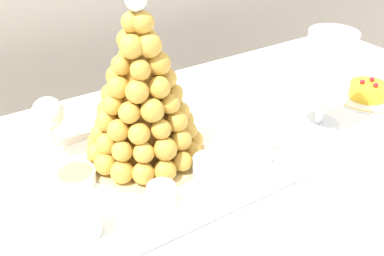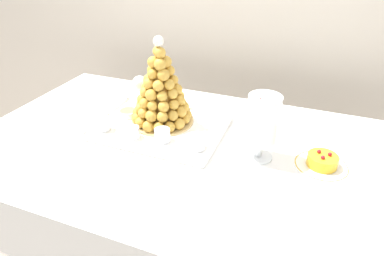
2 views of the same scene
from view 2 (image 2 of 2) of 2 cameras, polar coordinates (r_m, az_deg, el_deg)
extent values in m
cylinder|color=brown|center=(2.14, -16.00, -2.21)|extent=(0.04, 0.04, 0.76)
cylinder|color=brown|center=(1.83, 28.39, -11.53)|extent=(0.04, 0.04, 0.76)
cube|color=brown|center=(1.30, -0.77, -3.45)|extent=(1.67, 0.93, 0.02)
cube|color=white|center=(1.29, -0.77, -3.02)|extent=(1.73, 0.99, 0.00)
cube|color=white|center=(1.77, 5.29, 1.37)|extent=(1.73, 0.01, 0.28)
cube|color=white|center=(1.82, -26.77, -1.04)|extent=(0.01, 0.99, 0.28)
cube|color=white|center=(1.40, -5.76, -0.05)|extent=(0.53, 0.39, 0.01)
cube|color=white|center=(1.25, -9.73, -3.76)|extent=(0.53, 0.01, 0.02)
cube|color=white|center=(1.55, -2.60, 3.72)|extent=(0.53, 0.01, 0.02)
cube|color=white|center=(1.52, -14.84, 2.18)|extent=(0.01, 0.39, 0.02)
cube|color=white|center=(1.31, 4.77, -1.73)|extent=(0.01, 0.39, 0.02)
cylinder|color=white|center=(1.40, -5.77, 0.09)|extent=(0.36, 0.36, 0.00)
cylinder|color=tan|center=(1.44, -5.12, 1.30)|extent=(0.27, 0.27, 0.01)
cone|color=#AE7C2E|center=(1.37, -5.43, 7.24)|extent=(0.18, 0.18, 0.32)
sphere|color=gold|center=(1.38, -1.18, 1.57)|extent=(0.04, 0.04, 0.04)
sphere|color=gold|center=(1.42, -0.86, 2.29)|extent=(0.04, 0.04, 0.04)
sphere|color=gold|center=(1.46, -1.28, 3.08)|extent=(0.05, 0.05, 0.05)
sphere|color=gold|center=(1.49, -2.33, 3.77)|extent=(0.05, 0.05, 0.05)
sphere|color=gold|center=(1.51, -3.80, 4.06)|extent=(0.04, 0.04, 0.04)
sphere|color=gold|center=(1.52, -5.47, 4.18)|extent=(0.05, 0.05, 0.05)
sphere|color=gold|center=(1.51, -7.09, 3.87)|extent=(0.05, 0.05, 0.05)
sphere|color=gold|center=(1.49, -8.43, 3.34)|extent=(0.05, 0.05, 0.05)
sphere|color=gold|center=(1.45, -9.27, 2.62)|extent=(0.05, 0.05, 0.05)
sphere|color=gold|center=(1.41, -9.43, 1.66)|extent=(0.05, 0.05, 0.05)
sphere|color=gold|center=(1.38, -8.85, 0.95)|extent=(0.05, 0.05, 0.05)
sphere|color=gold|center=(1.35, -7.55, 0.28)|extent=(0.05, 0.05, 0.05)
sphere|color=gold|center=(1.33, -5.79, 0.17)|extent=(0.04, 0.04, 0.04)
sphere|color=gold|center=(1.33, -3.88, 0.18)|extent=(0.04, 0.04, 0.04)
sphere|color=gold|center=(1.35, -2.24, 0.73)|extent=(0.05, 0.05, 0.05)
sphere|color=gold|center=(1.40, -1.44, 3.71)|extent=(0.05, 0.05, 0.05)
sphere|color=gold|center=(1.44, -1.79, 4.37)|extent=(0.04, 0.04, 0.04)
sphere|color=gold|center=(1.47, -2.88, 4.97)|extent=(0.05, 0.05, 0.05)
sphere|color=gold|center=(1.49, -4.45, 5.20)|extent=(0.04, 0.04, 0.04)
sphere|color=gold|center=(1.49, -6.17, 5.19)|extent=(0.05, 0.05, 0.05)
sphere|color=gold|center=(1.47, -7.71, 4.75)|extent=(0.05, 0.05, 0.05)
sphere|color=gold|center=(1.44, -8.74, 4.07)|extent=(0.05, 0.05, 0.05)
sphere|color=gold|center=(1.40, -9.02, 3.29)|extent=(0.04, 0.04, 0.04)
sphere|color=gold|center=(1.36, -8.43, 2.57)|extent=(0.04, 0.04, 0.04)
sphere|color=gold|center=(1.33, -7.03, 2.06)|extent=(0.05, 0.05, 0.05)
sphere|color=gold|center=(1.32, -5.16, 1.95)|extent=(0.05, 0.05, 0.05)
sphere|color=gold|center=(1.33, -3.31, 2.17)|extent=(0.04, 0.04, 0.04)
sphere|color=gold|center=(1.36, -1.97, 2.80)|extent=(0.05, 0.05, 0.05)
sphere|color=gold|center=(1.41, -2.17, 5.61)|extent=(0.04, 0.04, 0.04)
sphere|color=gold|center=(1.44, -3.15, 6.24)|extent=(0.05, 0.05, 0.05)
sphere|color=gold|center=(1.46, -4.75, 6.44)|extent=(0.05, 0.05, 0.05)
sphere|color=gold|center=(1.46, -6.52, 6.35)|extent=(0.05, 0.05, 0.05)
sphere|color=gold|center=(1.43, -7.94, 5.82)|extent=(0.05, 0.05, 0.05)
sphere|color=gold|center=(1.40, -8.58, 4.97)|extent=(0.05, 0.05, 0.05)
sphere|color=gold|center=(1.36, -8.21, 4.23)|extent=(0.04, 0.04, 0.04)
sphere|color=gold|center=(1.33, -6.86, 3.83)|extent=(0.04, 0.04, 0.04)
sphere|color=gold|center=(1.32, -4.95, 3.69)|extent=(0.05, 0.05, 0.05)
sphere|color=gold|center=(1.33, -3.17, 4.05)|extent=(0.04, 0.04, 0.04)
sphere|color=gold|center=(1.37, -2.15, 4.79)|extent=(0.05, 0.05, 0.05)
sphere|color=gold|center=(1.41, -3.16, 7.38)|extent=(0.04, 0.04, 0.04)
sphere|color=gold|center=(1.43, -4.67, 7.70)|extent=(0.05, 0.05, 0.05)
sphere|color=gold|center=(1.43, -6.49, 7.57)|extent=(0.05, 0.05, 0.05)
sphere|color=gold|center=(1.40, -7.83, 7.03)|extent=(0.04, 0.04, 0.04)
sphere|color=gold|center=(1.36, -8.08, 6.15)|extent=(0.04, 0.04, 0.04)
sphere|color=gold|center=(1.32, -7.07, 5.69)|extent=(0.05, 0.05, 0.05)
sphere|color=gold|center=(1.31, -5.18, 5.48)|extent=(0.04, 0.04, 0.04)
sphere|color=gold|center=(1.33, -3.41, 5.91)|extent=(0.04, 0.04, 0.04)
sphere|color=gold|center=(1.37, -2.64, 6.68)|extent=(0.05, 0.05, 0.05)
sphere|color=gold|center=(1.40, -4.21, 8.81)|extent=(0.04, 0.04, 0.04)
sphere|color=gold|center=(1.40, -6.05, 8.94)|extent=(0.05, 0.05, 0.05)
sphere|color=gold|center=(1.38, -7.48, 8.29)|extent=(0.05, 0.05, 0.05)
sphere|color=gold|center=(1.34, -7.45, 7.61)|extent=(0.05, 0.05, 0.05)
sphere|color=gold|center=(1.31, -5.87, 7.27)|extent=(0.05, 0.05, 0.05)
sphere|color=gold|center=(1.32, -3.97, 7.50)|extent=(0.04, 0.04, 0.04)
sphere|color=gold|center=(1.36, -3.26, 8.30)|extent=(0.04, 0.04, 0.04)
sphere|color=gold|center=(1.38, -5.11, 10.21)|extent=(0.05, 0.05, 0.05)
sphere|color=gold|center=(1.36, -6.91, 9.93)|extent=(0.04, 0.04, 0.04)
sphere|color=gold|center=(1.32, -6.87, 9.23)|extent=(0.04, 0.04, 0.04)
sphere|color=gold|center=(1.31, -4.97, 9.14)|extent=(0.05, 0.05, 0.05)
sphere|color=gold|center=(1.34, -3.90, 9.86)|extent=(0.04, 0.04, 0.04)
sphere|color=gold|center=(1.35, -5.72, 11.68)|extent=(0.05, 0.05, 0.05)
sphere|color=gold|center=(1.33, -6.72, 11.23)|extent=(0.05, 0.05, 0.05)
sphere|color=gold|center=(1.31, -5.56, 10.89)|extent=(0.05, 0.05, 0.05)
sphere|color=gold|center=(1.33, -4.56, 11.34)|extent=(0.05, 0.05, 0.05)
sphere|color=gold|center=(1.33, -5.93, 13.06)|extent=(0.04, 0.04, 0.04)
sphere|color=gold|center=(1.31, -5.53, 12.82)|extent=(0.04, 0.04, 0.04)
sphere|color=white|center=(1.31, -5.82, 14.72)|extent=(0.04, 0.04, 0.04)
cylinder|color=silver|center=(1.41, -15.14, 0.75)|extent=(0.06, 0.06, 0.06)
cylinder|color=#F4EAC6|center=(1.42, -15.06, 0.20)|extent=(0.05, 0.05, 0.02)
cylinder|color=white|center=(1.41, -15.17, 0.91)|extent=(0.05, 0.05, 0.02)
sphere|color=brown|center=(1.40, -15.21, 1.44)|extent=(0.02, 0.02, 0.02)
cylinder|color=silver|center=(1.33, -10.25, -0.78)|extent=(0.06, 0.06, 0.05)
cylinder|color=#F4EAC6|center=(1.33, -10.19, -1.27)|extent=(0.05, 0.05, 0.02)
cylinder|color=white|center=(1.32, -10.26, -0.64)|extent=(0.05, 0.05, 0.01)
sphere|color=brown|center=(1.32, -10.47, -0.35)|extent=(0.02, 0.02, 0.02)
cylinder|color=silver|center=(1.29, -5.15, -1.26)|extent=(0.06, 0.06, 0.05)
cylinder|color=brown|center=(1.30, -5.12, -1.81)|extent=(0.06, 0.06, 0.02)
cylinder|color=#8C603D|center=(1.29, -5.16, -1.10)|extent=(0.06, 0.06, 0.02)
sphere|color=brown|center=(1.27, -4.96, -0.83)|extent=(0.02, 0.02, 0.02)
cylinder|color=silver|center=(1.24, 0.83, -2.40)|extent=(0.06, 0.06, 0.06)
cylinder|color=brown|center=(1.25, 0.83, -3.00)|extent=(0.06, 0.06, 0.02)
cylinder|color=#8C603D|center=(1.24, 0.83, -2.23)|extent=(0.06, 0.06, 0.02)
sphere|color=brown|center=(1.23, 0.55, -1.87)|extent=(0.02, 0.02, 0.02)
cylinder|color=white|center=(1.50, -10.98, 2.58)|extent=(0.08, 0.08, 0.03)
cylinder|color=#F2CC59|center=(1.50, -11.02, 2.97)|extent=(0.07, 0.07, 0.00)
cylinder|color=white|center=(1.24, 11.40, -4.84)|extent=(0.10, 0.10, 0.01)
cylinder|color=white|center=(1.22, 11.59, -3.31)|extent=(0.02, 0.02, 0.07)
cylinder|color=white|center=(1.16, 12.19, 1.65)|extent=(0.11, 0.11, 0.17)
cylinder|color=pink|center=(1.19, 12.46, -1.28)|extent=(0.04, 0.04, 0.03)
cylinder|color=#72B2E0|center=(1.21, 11.67, -0.68)|extent=(0.04, 0.04, 0.03)
cylinder|color=#72B2E0|center=(1.17, 11.25, -1.71)|extent=(0.05, 0.05, 0.05)
cylinder|color=#9ED860|center=(1.20, 13.03, -0.06)|extent=(0.05, 0.04, 0.04)
cylinder|color=#E54C47|center=(1.19, 11.60, -0.08)|extent=(0.04, 0.04, 0.03)
cylinder|color=brown|center=(1.17, 10.60, -0.51)|extent=(0.05, 0.04, 0.05)
cylinder|color=#F9A54C|center=(1.17, 12.25, -0.94)|extent=(0.04, 0.04, 0.04)
cylinder|color=#F9A54C|center=(1.19, 12.37, 0.76)|extent=(0.05, 0.05, 0.04)
cylinder|color=#E54C47|center=(1.17, 11.44, 0.45)|extent=(0.05, 0.05, 0.04)
cylinder|color=yellow|center=(1.16, 12.15, 0.13)|extent=(0.06, 0.04, 0.06)
cylinder|color=pink|center=(1.18, 11.98, 1.76)|extent=(0.06, 0.04, 0.06)
cylinder|color=#9ED860|center=(1.15, 11.38, 0.96)|extent=(0.05, 0.05, 0.04)
cylinder|color=pink|center=(1.16, 12.70, 0.97)|extent=(0.05, 0.05, 0.04)
cylinder|color=#72B2E0|center=(1.18, 11.47, 2.73)|extent=(0.05, 0.04, 0.05)
cylinder|color=#D199D8|center=(1.13, 11.31, 1.62)|extent=(0.05, 0.05, 0.04)
cylinder|color=#E54C47|center=(1.14, 13.06, 1.57)|extent=(0.05, 0.05, 0.05)
cylinder|color=#D199D8|center=(1.16, 12.64, 2.15)|extent=(0.05, 0.05, 0.04)
cylinder|color=#F9A54C|center=(1.15, 11.10, 3.19)|extent=(0.04, 0.04, 0.03)
cylinder|color=#D199D8|center=(1.14, 12.65, 2.63)|extent=(0.04, 0.04, 0.04)
cylinder|color=#E54C47|center=(1.16, 13.23, 3.16)|extent=(0.06, 0.04, 0.06)
cylinder|color=#72B2E0|center=(1.13, 11.12, 3.76)|extent=(0.04, 0.04, 0.04)
cylinder|color=brown|center=(1.13, 12.58, 3.57)|extent=(0.04, 0.04, 0.02)
cylinder|color=#9ED860|center=(1.14, 13.09, 3.85)|extent=(0.06, 0.04, 0.05)
cylinder|color=yellow|center=(1.15, 12.29, 4.07)|extent=(0.06, 0.04, 0.06)
cylinder|color=#E54C47|center=(1.12, 12.14, 4.43)|extent=(0.05, 0.04, 0.04)
cylinder|color=#D199D8|center=(1.13, 13.29, 4.57)|extent=(0.05, 0.05, 0.02)
cylinder|color=#F9A54C|center=(1.15, 12.15, 5.16)|extent=(0.05, 0.04, 0.03)
cylinder|color=white|center=(1.26, 21.42, -6.12)|extent=(0.19, 0.19, 0.01)
torus|color=gold|center=(1.25, 21.44, -6.01)|extent=(0.18, 0.18, 0.00)
cylinder|color=yellow|center=(1.24, 21.62, -5.25)|extent=(0.10, 0.10, 0.04)
sphere|color=#A51923|center=(1.24, 22.74, -4.20)|extent=(0.01, 0.01, 0.01)
sphere|color=#A51923|center=(1.24, 21.11, -3.79)|extent=(0.01, 0.01, 0.01)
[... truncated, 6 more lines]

